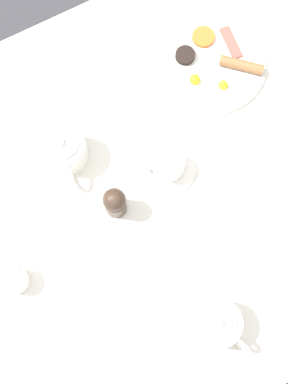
# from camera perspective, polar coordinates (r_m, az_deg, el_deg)

# --- Properties ---
(ground_plane) EXTENTS (8.00, 8.00, 0.00)m
(ground_plane) POSITION_cam_1_polar(r_m,az_deg,el_deg) (2.06, 0.00, -5.04)
(ground_plane) COLOR #333338
(table) EXTENTS (1.07, 1.23, 0.77)m
(table) POSITION_cam_1_polar(r_m,az_deg,el_deg) (1.36, 0.00, -0.81)
(table) COLOR silver
(table) RESTS_ON ground_plane
(breakfast_plate) EXTENTS (0.28, 0.28, 0.04)m
(breakfast_plate) POSITION_cam_1_polar(r_m,az_deg,el_deg) (1.42, 7.38, 13.47)
(breakfast_plate) COLOR white
(breakfast_plate) RESTS_ON table
(teapot_near) EXTENTS (0.19, 0.11, 0.12)m
(teapot_near) POSITION_cam_1_polar(r_m,az_deg,el_deg) (1.29, -8.47, 4.47)
(teapot_near) COLOR white
(teapot_near) RESTS_ON table
(teapot_far) EXTENTS (0.18, 0.11, 0.12)m
(teapot_far) POSITION_cam_1_polar(r_m,az_deg,el_deg) (1.23, 7.82, -13.65)
(teapot_far) COLOR white
(teapot_far) RESTS_ON table
(teacup_with_saucer_right) EXTENTS (0.14, 0.14, 0.07)m
(teacup_with_saucer_right) POSITION_cam_1_polar(r_m,az_deg,el_deg) (1.29, 2.56, 2.78)
(teacup_with_saucer_right) COLOR white
(teacup_with_saucer_right) RESTS_ON table
(creamer_jug) EXTENTS (0.09, 0.06, 0.06)m
(creamer_jug) POSITION_cam_1_polar(r_m,az_deg,el_deg) (1.27, -13.71, -9.07)
(creamer_jug) COLOR white
(creamer_jug) RESTS_ON table
(pepper_grinder) EXTENTS (0.05, 0.05, 0.12)m
(pepper_grinder) POSITION_cam_1_polar(r_m,az_deg,el_deg) (1.23, -3.10, -1.18)
(pepper_grinder) COLOR #38281E
(pepper_grinder) RESTS_ON table
(knife_by_plate) EXTENTS (0.03, 0.21, 0.00)m
(knife_by_plate) POSITION_cam_1_polar(r_m,az_deg,el_deg) (1.42, -6.03, 13.00)
(knife_by_plate) COLOR silver
(knife_by_plate) RESTS_ON table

